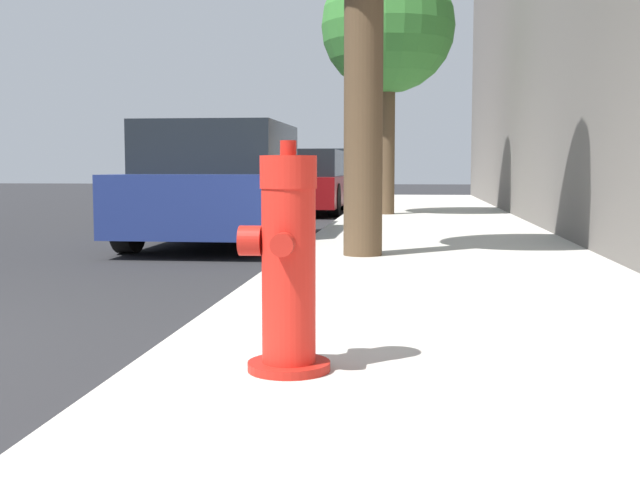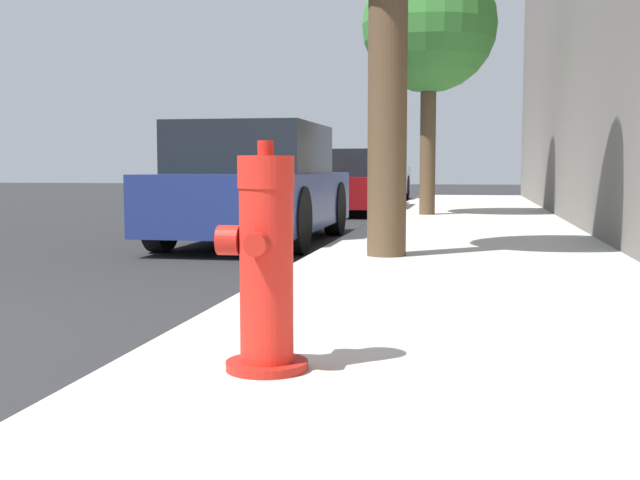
{
  "view_description": "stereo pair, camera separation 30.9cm",
  "coord_description": "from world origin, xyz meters",
  "views": [
    {
      "loc": [
        3.19,
        -3.05,
        0.91
      ],
      "look_at": [
        2.71,
        1.17,
        0.53
      ],
      "focal_mm": 45.0,
      "sensor_mm": 36.0,
      "label": 1
    },
    {
      "loc": [
        3.49,
        -3.01,
        0.91
      ],
      "look_at": [
        2.71,
        1.17,
        0.53
      ],
      "focal_mm": 45.0,
      "sensor_mm": 36.0,
      "label": 2
    }
  ],
  "objects": [
    {
      "name": "parked_car_far",
      "position": [
        0.87,
        18.28,
        0.68
      ],
      "size": [
        1.85,
        4.45,
        1.38
      ],
      "color": "silver",
      "rests_on": "ground_plane"
    },
    {
      "name": "parked_car_near",
      "position": [
        0.96,
        6.32,
        0.69
      ],
      "size": [
        1.71,
        3.89,
        1.42
      ],
      "color": "navy",
      "rests_on": "ground_plane"
    },
    {
      "name": "fire_hydrant",
      "position": [
        2.72,
        -0.03,
        0.53
      ],
      "size": [
        0.35,
        0.35,
        0.89
      ],
      "color": "red",
      "rests_on": "sidewalk_slab"
    },
    {
      "name": "parked_car_mid",
      "position": [
        1.03,
        12.76,
        0.6
      ],
      "size": [
        1.75,
        4.1,
        1.24
      ],
      "color": "maroon",
      "rests_on": "ground_plane"
    },
    {
      "name": "sidewalk_slab",
      "position": [
        3.48,
        0.0,
        0.06
      ],
      "size": [
        2.81,
        40.0,
        0.13
      ],
      "color": "beige",
      "rests_on": "ground_plane"
    },
    {
      "name": "street_tree_far",
      "position": [
        2.79,
        10.45,
        3.21
      ],
      "size": [
        2.21,
        2.21,
        4.21
      ],
      "color": "brown",
      "rests_on": "sidewalk_slab"
    }
  ]
}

